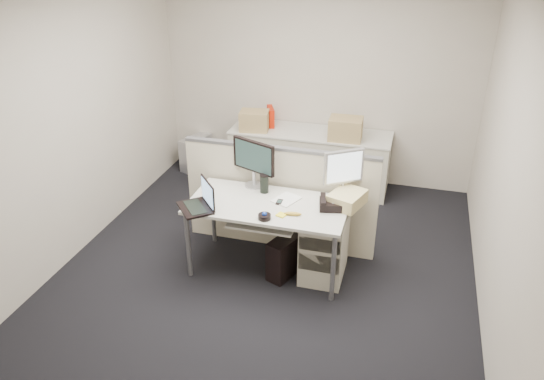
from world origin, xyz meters
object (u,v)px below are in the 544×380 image
(monitor_main, at_px, (254,164))
(desk_phone, at_px, (332,205))
(laptop, at_px, (194,196))
(desk, at_px, (268,210))

(monitor_main, xyz_separation_m, desk_phone, (0.84, -0.24, -0.21))
(monitor_main, distance_m, desk_phone, 0.89)
(desk_phone, bearing_deg, laptop, -175.56)
(desk, distance_m, desk_phone, 0.61)
(laptop, bearing_deg, monitor_main, 106.86)
(desk, relative_size, monitor_main, 3.08)
(desk, bearing_deg, laptop, -155.70)
(monitor_main, xyz_separation_m, laptop, (-0.38, -0.60, -0.11))
(desk, xyz_separation_m, monitor_main, (-0.24, 0.32, 0.31))
(desk, relative_size, desk_phone, 6.30)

